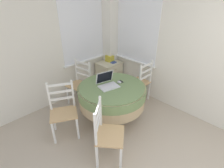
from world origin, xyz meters
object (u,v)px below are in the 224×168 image
(computer_mouse, at_px, (119,82))
(storage_box, at_px, (110,58))
(dining_chair_camera_near, at_px, (107,134))
(laptop, at_px, (107,83))
(dining_chair_left_flank, at_px, (63,111))
(dining_chair_near_right_window, at_px, (140,83))
(cell_phone, at_px, (121,81))
(corner_cabinet, at_px, (109,74))
(dining_chair_near_back_window, at_px, (80,84))
(round_dining_table, at_px, (112,94))
(book_on_cabinet, at_px, (112,62))

(computer_mouse, xyz_separation_m, storage_box, (0.80, 1.08, -0.03))
(dining_chair_camera_near, relative_size, storage_box, 5.14)
(laptop, bearing_deg, dining_chair_left_flank, 163.21)
(laptop, height_order, dining_chair_near_right_window, laptop)
(cell_phone, distance_m, corner_cabinet, 1.29)
(cell_phone, distance_m, storage_box, 1.28)
(dining_chair_camera_near, relative_size, dining_chair_left_flank, 1.00)
(dining_chair_near_right_window, bearing_deg, cell_phone, -178.48)
(dining_chair_near_back_window, distance_m, dining_chair_camera_near, 1.60)
(cell_phone, xyz_separation_m, dining_chair_near_right_window, (0.65, 0.02, -0.28))
(dining_chair_left_flank, height_order, corner_cabinet, dining_chair_left_flank)
(dining_chair_left_flank, xyz_separation_m, corner_cabinet, (1.75, 0.72, -0.14))
(round_dining_table, relative_size, dining_chair_camera_near, 1.27)
(book_on_cabinet, bearing_deg, storage_box, 87.26)
(laptop, xyz_separation_m, dining_chair_near_right_window, (0.94, -0.04, -0.32))
(computer_mouse, distance_m, cell_phone, 0.07)
(dining_chair_left_flank, relative_size, corner_cabinet, 1.48)
(computer_mouse, xyz_separation_m, book_on_cabinet, (0.79, 1.00, -0.10))
(cell_phone, relative_size, dining_chair_left_flank, 0.11)
(dining_chair_near_right_window, xyz_separation_m, book_on_cabinet, (0.07, 0.95, 0.20))
(laptop, xyz_separation_m, dining_chair_near_back_window, (-0.03, 0.83, -0.32))
(corner_cabinet, height_order, book_on_cabinet, book_on_cabinet)
(dining_chair_near_right_window, height_order, dining_chair_camera_near, same)
(storage_box, height_order, book_on_cabinet, storage_box)
(storage_box, bearing_deg, dining_chair_left_flank, -157.36)
(laptop, relative_size, book_on_cabinet, 1.93)
(laptop, relative_size, dining_chair_near_back_window, 0.41)
(dining_chair_near_right_window, height_order, storage_box, dining_chair_near_right_window)
(dining_chair_near_right_window, relative_size, dining_chair_camera_near, 1.00)
(cell_phone, bearing_deg, dining_chair_left_flank, 164.55)
(dining_chair_left_flank, height_order, storage_box, dining_chair_left_flank)
(round_dining_table, xyz_separation_m, corner_cabinet, (0.91, 1.03, -0.25))
(dining_chair_near_back_window, height_order, dining_chair_left_flank, same)
(corner_cabinet, bearing_deg, storage_box, 31.22)
(dining_chair_near_right_window, relative_size, storage_box, 5.14)
(round_dining_table, bearing_deg, corner_cabinet, 48.31)
(cell_phone, bearing_deg, corner_cabinet, 56.46)
(laptop, relative_size, computer_mouse, 4.31)
(computer_mouse, xyz_separation_m, corner_cabinet, (0.74, 1.04, -0.43))
(corner_cabinet, bearing_deg, round_dining_table, -131.69)
(book_on_cabinet, bearing_deg, laptop, -138.04)
(dining_chair_near_right_window, xyz_separation_m, dining_chair_left_flank, (-1.73, 0.28, 0.00))
(dining_chair_near_right_window, distance_m, book_on_cabinet, 0.98)
(dining_chair_near_right_window, xyz_separation_m, dining_chair_camera_near, (-1.57, -0.61, 0.00))
(cell_phone, xyz_separation_m, dining_chair_near_back_window, (-0.31, 0.89, -0.28))
(dining_chair_left_flank, bearing_deg, cell_phone, -15.45)
(dining_chair_near_back_window, bearing_deg, dining_chair_left_flank, -142.17)
(corner_cabinet, height_order, storage_box, storage_box)
(dining_chair_near_right_window, distance_m, storage_box, 1.07)
(computer_mouse, relative_size, dining_chair_near_back_window, 0.10)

